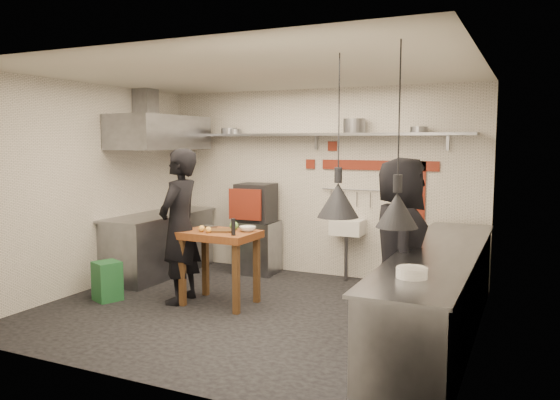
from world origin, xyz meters
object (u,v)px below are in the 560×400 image
at_px(chef_left, 180,226).
at_px(chef_right, 400,246).
at_px(prep_table, 220,268).
at_px(combi_oven, 256,203).
at_px(oven_stand, 257,247).
at_px(green_bin, 107,281).

xyz_separation_m(chef_left, chef_right, (2.74, 0.09, -0.04)).
distance_m(prep_table, chef_left, 0.72).
xyz_separation_m(combi_oven, prep_table, (0.35, -1.65, -0.63)).
relative_size(oven_stand, chef_right, 0.43).
relative_size(chef_left, chef_right, 1.04).
bearing_deg(chef_right, combi_oven, 39.40).
distance_m(combi_oven, green_bin, 2.50).
relative_size(oven_stand, combi_oven, 1.38).
relative_size(combi_oven, green_bin, 1.16).
relative_size(combi_oven, chef_right, 0.31).
bearing_deg(combi_oven, prep_table, -80.26).
xyz_separation_m(combi_oven, chef_left, (-0.15, -1.77, -0.12)).
xyz_separation_m(green_bin, prep_table, (1.39, 0.47, 0.21)).
distance_m(green_bin, prep_table, 1.48).
relative_size(combi_oven, prep_table, 0.63).
height_order(oven_stand, chef_right, chef_right).
bearing_deg(oven_stand, green_bin, -118.85).
height_order(combi_oven, green_bin, combi_oven).
distance_m(combi_oven, chef_right, 3.10).
xyz_separation_m(green_bin, chef_right, (3.63, 0.43, 0.68)).
relative_size(oven_stand, green_bin, 1.60).
height_order(combi_oven, chef_right, chef_right).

